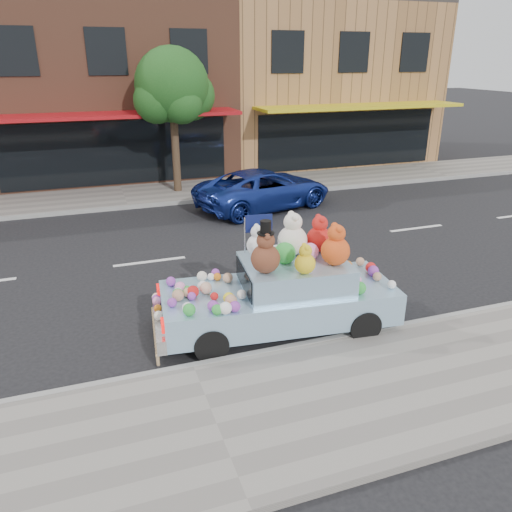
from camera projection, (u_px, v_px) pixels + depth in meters
name	position (u px, v px, depth m)	size (l,w,h in m)	color
ground	(150.00, 262.00, 12.62)	(120.00, 120.00, 0.00)	black
near_sidewalk	(217.00, 427.00, 6.91)	(60.00, 3.00, 0.12)	gray
far_sidewalk	(124.00, 196.00, 18.29)	(60.00, 3.00, 0.12)	gray
near_kerb	(193.00, 367.00, 8.22)	(60.00, 0.12, 0.13)	gray
far_kerb	(128.00, 207.00, 16.98)	(60.00, 0.12, 0.13)	gray
storefront_mid	(104.00, 86.00, 21.76)	(10.00, 9.80, 7.30)	brown
storefront_right	(312.00, 82.00, 24.83)	(10.00, 9.80, 7.30)	#A27043
street_tree	(173.00, 91.00, 17.61)	(3.00, 2.70, 5.22)	#38281C
car_blue	(264.00, 189.00, 16.89)	(2.20, 4.77, 1.33)	navy
art_car	(281.00, 290.00, 9.26)	(4.64, 2.20, 2.29)	black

